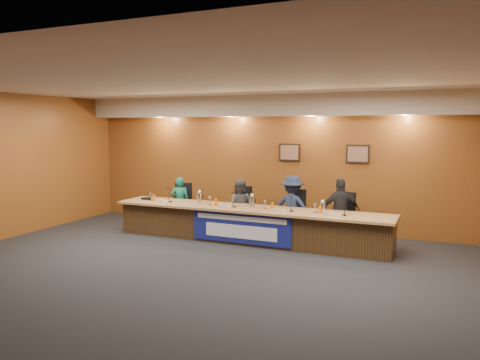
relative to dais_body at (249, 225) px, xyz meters
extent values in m
plane|color=black|center=(0.00, -2.40, -0.35)|extent=(10.00, 10.00, 0.00)
cube|color=silver|center=(0.00, -2.40, 2.85)|extent=(10.00, 8.00, 0.04)
cube|color=brown|center=(0.00, 1.60, 1.25)|extent=(10.00, 0.04, 3.20)
cube|color=beige|center=(0.00, 1.35, 2.60)|extent=(10.00, 0.50, 0.50)
cube|color=#3D2914|center=(0.00, 0.00, 0.00)|extent=(6.00, 0.80, 0.70)
cube|color=#9D7145|center=(0.00, -0.05, 0.38)|extent=(6.10, 0.95, 0.05)
cube|color=navy|center=(0.00, -0.41, 0.03)|extent=(2.20, 0.02, 0.65)
cube|color=silver|center=(0.00, -0.43, 0.23)|extent=(2.00, 0.01, 0.10)
cube|color=silver|center=(0.00, -0.43, -0.05)|extent=(1.60, 0.01, 0.28)
cube|color=black|center=(0.40, 1.57, 1.50)|extent=(0.52, 0.04, 0.42)
cube|color=black|center=(2.00, 1.57, 1.50)|extent=(0.52, 0.04, 0.42)
imported|color=#0E5943|center=(-2.04, 0.57, 0.28)|extent=(0.54, 0.45, 1.25)
imported|color=#47484C|center=(-0.47, 0.57, 0.29)|extent=(0.71, 0.60, 1.28)
imported|color=#171E37|center=(0.79, 0.57, 0.36)|extent=(0.92, 0.53, 1.41)
imported|color=black|center=(1.85, 0.57, 0.35)|extent=(0.89, 0.62, 1.40)
cube|color=black|center=(-2.04, 0.67, 0.13)|extent=(0.62, 0.62, 0.08)
cube|color=black|center=(-0.47, 0.67, 0.13)|extent=(0.55, 0.55, 0.08)
cube|color=black|center=(0.79, 0.67, 0.13)|extent=(0.50, 0.50, 0.08)
cube|color=black|center=(1.85, 0.67, 0.13)|extent=(0.58, 0.58, 0.08)
cube|color=white|center=(-2.07, -0.26, 0.45)|extent=(0.24, 0.08, 0.10)
cylinder|color=black|center=(-1.88, -0.11, 0.41)|extent=(0.07, 0.07, 0.02)
cylinder|color=#DF6301|center=(-2.32, -0.12, 0.47)|extent=(0.06, 0.06, 0.15)
cylinder|color=silver|center=(-2.44, -0.09, 0.49)|extent=(0.08, 0.08, 0.18)
cube|color=white|center=(-0.44, -0.31, 0.45)|extent=(0.24, 0.08, 0.10)
cylinder|color=black|center=(-0.28, -0.12, 0.41)|extent=(0.07, 0.07, 0.02)
cylinder|color=#DF6301|center=(-0.75, -0.07, 0.47)|extent=(0.06, 0.06, 0.15)
cylinder|color=silver|center=(-0.90, -0.07, 0.49)|extent=(0.08, 0.08, 0.18)
cube|color=white|center=(0.77, -0.31, 0.45)|extent=(0.24, 0.08, 0.10)
cylinder|color=black|center=(1.00, -0.11, 0.41)|extent=(0.07, 0.07, 0.02)
cylinder|color=#DF6301|center=(0.57, -0.08, 0.47)|extent=(0.06, 0.06, 0.15)
cylinder|color=silver|center=(0.40, -0.07, 0.49)|extent=(0.08, 0.08, 0.18)
cube|color=white|center=(1.88, -0.28, 0.45)|extent=(0.24, 0.08, 0.10)
cylinder|color=black|center=(2.07, -0.12, 0.41)|extent=(0.07, 0.07, 0.02)
cylinder|color=#DF6301|center=(1.58, -0.11, 0.47)|extent=(0.06, 0.06, 0.15)
cylinder|color=silver|center=(1.47, -0.06, 0.49)|extent=(0.08, 0.08, 0.18)
cylinder|color=silver|center=(-1.21, 0.05, 0.52)|extent=(0.12, 0.12, 0.23)
cylinder|color=silver|center=(0.07, 0.02, 0.52)|extent=(0.11, 0.11, 0.24)
cylinder|color=silver|center=(1.62, -0.06, 0.51)|extent=(0.11, 0.11, 0.22)
cylinder|color=black|center=(-2.58, -0.01, 0.43)|extent=(0.32, 0.32, 0.05)
cube|color=white|center=(1.86, -0.11, 0.40)|extent=(0.26, 0.33, 0.01)
camera|label=1|loc=(3.82, -9.09, 2.13)|focal=35.00mm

